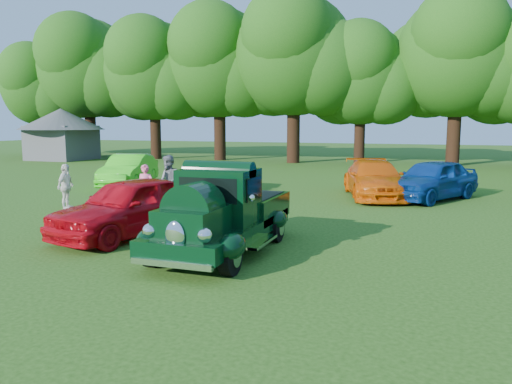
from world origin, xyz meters
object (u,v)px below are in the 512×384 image
(back_car_black, at_px, (213,178))
(spectator_pink, at_px, (145,188))
(gazebo, at_px, (62,128))
(spectator_grey, at_px, (169,182))
(red_convertible, at_px, (130,206))
(back_car_orange, at_px, (375,179))
(hero_pickup, at_px, (223,216))
(back_car_lime, at_px, (129,171))
(back_car_blue, at_px, (432,180))
(spectator_white, at_px, (66,187))

(back_car_black, height_order, spectator_pink, spectator_pink)
(spectator_pink, relative_size, gazebo, 0.23)
(spectator_grey, xyz_separation_m, gazebo, (-18.85, 16.87, 1.52))
(red_convertible, bearing_deg, back_car_orange, 72.56)
(hero_pickup, xyz_separation_m, back_car_lime, (-8.44, 8.95, -0.09))
(spectator_grey, distance_m, gazebo, 25.35)
(back_car_blue, distance_m, spectator_pink, 10.23)
(spectator_pink, distance_m, spectator_white, 2.69)
(spectator_pink, height_order, spectator_grey, spectator_grey)
(back_car_lime, distance_m, back_car_black, 4.39)
(red_convertible, distance_m, back_car_orange, 10.02)
(back_car_orange, xyz_separation_m, spectator_white, (-9.12, -6.16, 0.05))
(back_car_orange, bearing_deg, gazebo, 138.08)
(back_car_lime, bearing_deg, spectator_pink, -67.30)
(back_car_black, bearing_deg, red_convertible, -87.22)
(spectator_pink, bearing_deg, back_car_black, 77.76)
(back_car_black, bearing_deg, hero_pickup, -70.51)
(back_car_orange, height_order, spectator_pink, spectator_pink)
(red_convertible, bearing_deg, hero_pickup, -0.79)
(spectator_white, height_order, gazebo, gazebo)
(spectator_white, relative_size, gazebo, 0.23)
(hero_pickup, height_order, spectator_white, hero_pickup)
(hero_pickup, bearing_deg, back_car_orange, 76.97)
(back_car_lime, distance_m, back_car_orange, 10.62)
(back_car_black, xyz_separation_m, back_car_blue, (8.30, 1.06, 0.14))
(hero_pickup, bearing_deg, gazebo, 136.86)
(back_car_black, height_order, back_car_blue, back_car_blue)
(back_car_orange, relative_size, back_car_blue, 1.09)
(red_convertible, xyz_separation_m, spectator_pink, (-1.52, 3.11, 0.01))
(back_car_blue, bearing_deg, back_car_orange, -149.20)
(gazebo, bearing_deg, spectator_grey, -41.82)
(back_car_orange, bearing_deg, spectator_grey, -157.08)
(back_car_lime, bearing_deg, red_convertible, -71.54)
(back_car_black, xyz_separation_m, spectator_pink, (-0.24, -4.58, 0.15))
(red_convertible, xyz_separation_m, spectator_grey, (-1.05, 3.77, 0.15))
(red_convertible, bearing_deg, gazebo, 146.34)
(back_car_lime, distance_m, gazebo, 18.96)
(back_car_lime, xyz_separation_m, back_car_orange, (10.61, 0.40, -0.02))
(back_car_orange, bearing_deg, back_car_lime, 165.89)
(back_car_orange, distance_m, spectator_white, 11.01)
(back_car_orange, height_order, spectator_grey, spectator_grey)
(hero_pickup, bearing_deg, back_car_blue, 65.90)
(red_convertible, distance_m, back_car_black, 7.79)
(back_car_lime, bearing_deg, back_car_orange, -13.53)
(spectator_grey, bearing_deg, back_car_blue, 73.98)
(back_car_orange, distance_m, back_car_blue, 2.04)
(hero_pickup, xyz_separation_m, back_car_orange, (2.16, 9.35, -0.10))
(red_convertible, xyz_separation_m, back_car_orange, (4.98, 8.69, -0.04))
(back_car_blue, relative_size, spectator_white, 2.93)
(hero_pickup, bearing_deg, spectator_grey, 131.17)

